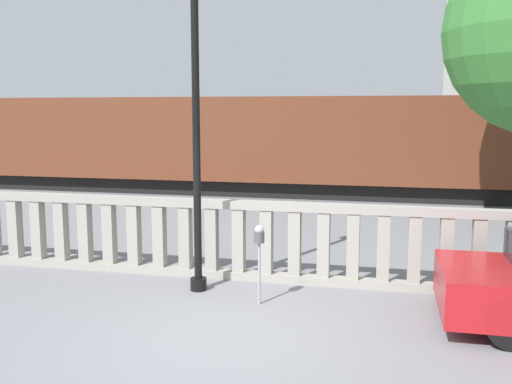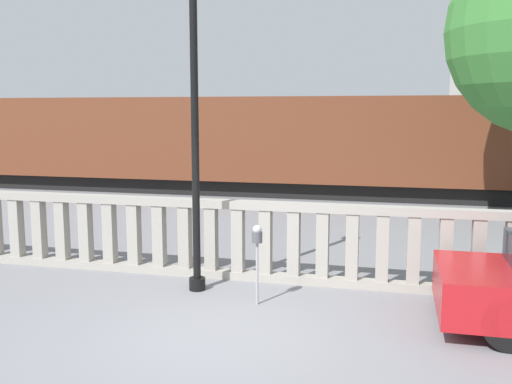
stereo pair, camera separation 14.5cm
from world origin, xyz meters
name	(u,v)px [view 1 (the left image)]	position (x,y,z in m)	size (l,w,h in m)	color
ground_plane	(227,336)	(0.00, 0.00, 0.00)	(160.00, 160.00, 0.00)	slate
balustrade	(266,242)	(0.00, 2.48, 0.69)	(13.47, 0.24, 1.38)	#9E998E
lamppost	(195,70)	(-0.97, 1.73, 3.51)	(0.39, 0.39, 5.51)	black
parking_meter	(259,242)	(0.14, 1.28, 0.96)	(0.16, 0.16, 1.22)	#99999E
train_near	(239,143)	(-3.21, 12.87, 1.76)	(26.18, 3.19, 3.95)	black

